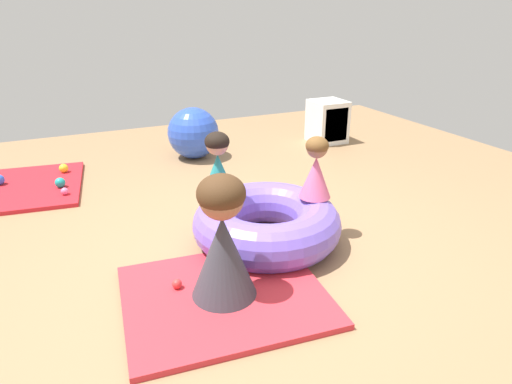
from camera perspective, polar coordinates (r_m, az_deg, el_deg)
The scene contains 13 objects.
ground_plane at distance 3.55m, azimuth -0.67°, elevation -6.70°, with size 8.00×8.00×0.00m, color #93704C.
gym_mat_near_right at distance 5.15m, azimuth -27.90°, elevation 0.43°, with size 1.20×1.24×0.04m, color red.
gym_mat_center_rear at distance 2.95m, azimuth -4.01°, elevation -12.99°, with size 1.26×1.07×0.04m, color red.
inflatable_cushion at distance 3.49m, azimuth 1.37°, elevation -3.95°, with size 1.15×1.15×0.35m, color #7056D1.
child_in_pink at distance 3.47m, azimuth 7.61°, elevation 3.01°, with size 0.35×0.35×0.48m.
child_in_teal at distance 3.45m, azimuth -4.85°, elevation 3.31°, with size 0.30×0.30×0.52m.
adult_seated at distance 2.74m, azimuth -4.25°, elevation -5.97°, with size 0.51×0.51×0.81m.
play_ball_teal at distance 4.91m, azimuth -23.57°, elevation 1.10°, with size 0.10×0.10×0.10m, color teal.
play_ball_pink at distance 4.71m, azimuth -23.09°, elevation 0.09°, with size 0.07×0.07×0.07m, color pink.
play_ball_yellow at distance 5.34m, azimuth -23.19°, elevation 2.79°, with size 0.10×0.10×0.10m, color yellow.
play_ball_red at distance 3.01m, azimuth -9.98°, elevation -11.39°, with size 0.06×0.06×0.06m, color red.
exercise_ball_large at distance 5.52m, azimuth -7.95°, elevation 7.41°, with size 0.61×0.61×0.61m, color blue.
storage_cube at distance 6.20m, azimuth 9.15°, elevation 8.77°, with size 0.44×0.44×0.56m.
Camera 1 is at (-1.25, -2.83, 1.74)m, focal length 31.57 mm.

